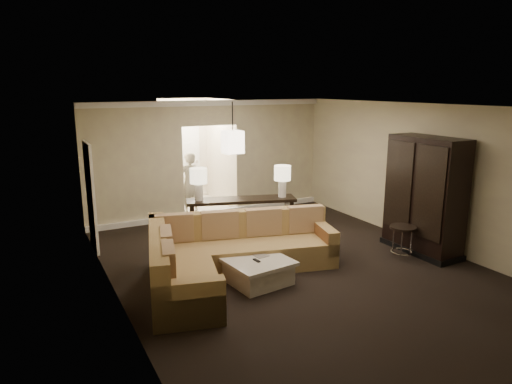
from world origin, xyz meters
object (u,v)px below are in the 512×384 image
console_table (241,215)px  armoire (424,198)px  drink_table (403,235)px  coffee_table (257,270)px  person (189,180)px  sectional_sofa (225,255)px

console_table → armoire: armoire is taller
armoire → drink_table: armoire is taller
coffee_table → person: bearing=84.6°
person → coffee_table: bearing=73.9°
sectional_sofa → armoire: bearing=4.8°
armoire → console_table: bearing=140.1°
sectional_sofa → person: bearing=93.2°
sectional_sofa → drink_table: sectional_sofa is taller
sectional_sofa → coffee_table: sectional_sofa is taller
sectional_sofa → console_table: 1.97m
sectional_sofa → armoire: (3.83, -0.65, 0.68)m
sectional_sofa → person: 4.05m
coffee_table → person: (0.42, 4.38, 0.66)m
coffee_table → armoire: bearing=-3.4°
sectional_sofa → person: size_ratio=2.15×
coffee_table → person: size_ratio=0.63×
armoire → person: size_ratio=1.29×
armoire → drink_table: (-0.55, -0.06, -0.63)m
sectional_sofa → coffee_table: bearing=-35.6°
armoire → coffee_table: bearing=176.6°
drink_table → person: bearing=118.1°
console_table → coffee_table: bearing=-91.6°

